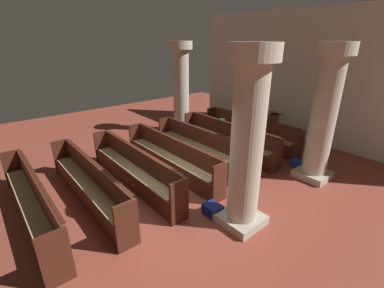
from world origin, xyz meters
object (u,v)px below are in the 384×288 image
pew_row_0 (249,130)px  pillar_aisle_side (324,113)px  pew_row_1 (227,137)px  kneeler_box_blue (299,164)px  pew_row_5 (88,182)px  lectern (272,127)px  pillar_far_side (181,87)px  pew_row_3 (171,155)px  pew_row_4 (134,167)px  hymn_book (222,119)px  pew_row_6 (31,201)px  kneeler_box_navy (213,210)px  pillar_aisle_rear (247,141)px  pew_row_2 (201,145)px

pew_row_0 → pillar_aisle_side: bearing=-13.8°
pew_row_1 → kneeler_box_blue: size_ratio=9.32×
pew_row_5 → lectern: lectern is taller
pew_row_0 → pillar_far_side: 3.13m
pew_row_1 → pew_row_3: same height
pew_row_4 → pew_row_5: 1.14m
pew_row_1 → hymn_book: hymn_book is taller
pew_row_6 → kneeler_box_navy: 3.69m
pew_row_5 → pillar_aisle_rear: bearing=36.9°
pillar_far_side → pillar_aisle_rear: (5.42, -2.71, 0.00)m
pew_row_0 → pew_row_2: size_ratio=1.00×
pew_row_1 → hymn_book: (-0.46, 0.19, 0.47)m
pew_row_5 → pew_row_6: bearing=-90.0°
pew_row_3 → pew_row_4: (0.00, -1.14, 0.00)m
lectern → pew_row_5: bearing=-92.0°
lectern → kneeler_box_navy: (1.93, -5.00, -0.34)m
pew_row_6 → kneeler_box_blue: size_ratio=9.32×
pillar_aisle_rear → pillar_far_side: bearing=153.5°
pew_row_6 → pew_row_5: bearing=90.0°
pew_row_4 → pillar_aisle_side: (2.73, 3.90, 1.30)m
pew_row_4 → kneeler_box_navy: pew_row_4 is taller
pew_row_2 → pew_row_3: same height
lectern → pew_row_6: bearing=-91.7°
pillar_far_side → pew_row_2: bearing=-26.4°
pew_row_3 → lectern: 4.53m
pew_row_1 → pillar_far_side: size_ratio=1.12×
lectern → kneeler_box_blue: 2.49m
pew_row_2 → kneeler_box_blue: 2.92m
lectern → kneeler_box_navy: lectern is taller
pillar_aisle_rear → kneeler_box_navy: 1.80m
pew_row_1 → pew_row_5: same height
pew_row_0 → pew_row_5: bearing=-90.0°
pillar_aisle_side → kneeler_box_blue: (-0.54, 0.27, -1.69)m
hymn_book → pew_row_0: bearing=64.5°
hymn_book → kneeler_box_blue: hymn_book is taller
hymn_book → kneeler_box_navy: 4.04m
pillar_aisle_rear → kneeler_box_blue: size_ratio=8.30×
pew_row_4 → pew_row_6: same height
pew_row_4 → pillar_aisle_rear: 3.16m
pew_row_2 → pillar_far_side: size_ratio=1.12×
pew_row_6 → lectern: 7.95m
kneeler_box_navy → lectern: bearing=111.2°
pew_row_2 → pew_row_4: bearing=-90.0°
lectern → pew_row_1: bearing=-96.0°
pew_row_2 → pew_row_6: same height
pillar_aisle_side → pew_row_6: bearing=-113.8°
pillar_far_side → kneeler_box_navy: pillar_far_side is taller
pew_row_1 → pillar_aisle_side: 3.06m
pew_row_2 → kneeler_box_blue: (2.20, 1.88, -0.40)m
pew_row_6 → kneeler_box_navy: (2.17, 2.96, -0.39)m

